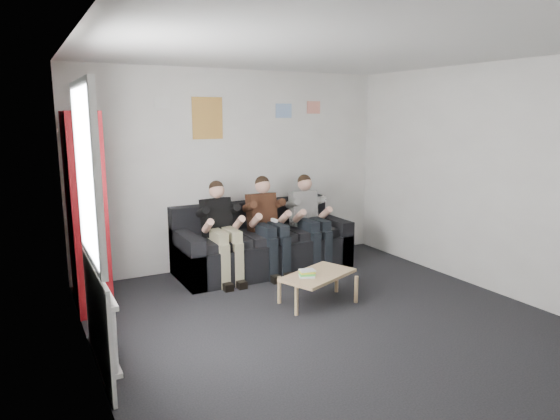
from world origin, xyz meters
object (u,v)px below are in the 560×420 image
(bookshelf, at_px, (87,210))
(person_left, at_px, (222,231))
(sofa, at_px, (262,246))
(person_right, at_px, (310,221))
(coffee_table, at_px, (318,277))
(person_middle, at_px, (268,225))

(bookshelf, distance_m, person_left, 1.64)
(sofa, bearing_deg, person_right, -17.24)
(bookshelf, height_order, coffee_table, bookshelf)
(sofa, distance_m, coffee_table, 1.43)
(sofa, bearing_deg, person_left, -162.78)
(bookshelf, height_order, person_right, bookshelf)
(person_middle, xyz_separation_m, person_right, (0.65, 0.00, -0.01))
(bookshelf, distance_m, coffee_table, 2.65)
(person_left, distance_m, person_right, 1.30)
(coffee_table, relative_size, person_left, 0.68)
(person_right, bearing_deg, sofa, 170.10)
(bookshelf, height_order, person_left, bookshelf)
(coffee_table, xyz_separation_m, person_left, (-0.66, 1.23, 0.35))
(bookshelf, xyz_separation_m, person_left, (1.59, 0.04, -0.42))
(bookshelf, relative_size, person_middle, 1.65)
(sofa, relative_size, person_left, 1.84)
(sofa, height_order, person_right, person_right)
(person_left, distance_m, person_middle, 0.65)
(person_middle, distance_m, person_right, 0.65)
(person_left, height_order, person_right, person_right)
(person_left, bearing_deg, coffee_table, -69.51)
(coffee_table, distance_m, person_left, 1.44)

